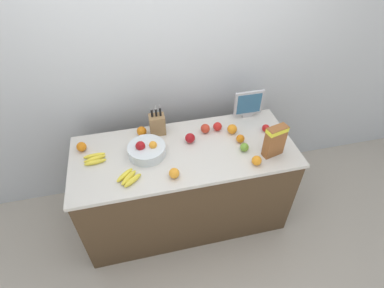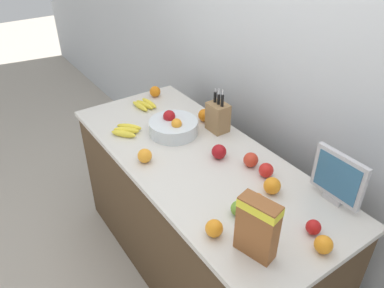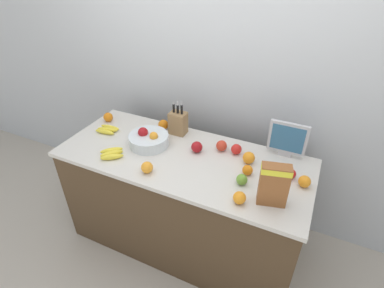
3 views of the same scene
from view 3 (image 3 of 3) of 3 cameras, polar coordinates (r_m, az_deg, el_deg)
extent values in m
plane|color=#B2A899|center=(2.72, -1.47, -17.46)|extent=(14.00, 14.00, 0.00)
cube|color=silver|center=(2.39, 4.54, 13.59)|extent=(9.00, 0.06, 2.60)
cube|color=#4C3823|center=(2.40, -1.62, -11.12)|extent=(1.76, 0.72, 0.85)
cube|color=beige|center=(2.12, -1.80, -2.67)|extent=(1.79, 0.75, 0.03)
cube|color=#937047|center=(2.33, -2.66, 4.00)|extent=(0.13, 0.10, 0.18)
cylinder|color=black|center=(2.29, -3.50, 6.80)|extent=(0.02, 0.02, 0.06)
cube|color=silver|center=(2.27, -3.54, 7.76)|extent=(0.01, 0.00, 0.02)
cylinder|color=black|center=(2.27, -2.74, 6.62)|extent=(0.02, 0.02, 0.06)
cube|color=silver|center=(2.25, -2.78, 7.74)|extent=(0.01, 0.00, 0.04)
cylinder|color=black|center=(2.26, -1.98, 6.57)|extent=(0.02, 0.02, 0.07)
cube|color=silver|center=(2.23, -2.00, 7.76)|extent=(0.01, 0.00, 0.03)
cube|color=#B7B7BC|center=(2.21, 17.20, -1.77)|extent=(0.09, 0.03, 0.03)
cube|color=#B7B7BC|center=(2.14, 17.78, 1.09)|extent=(0.26, 0.02, 0.23)
cube|color=#33668C|center=(2.13, 17.71, 0.91)|extent=(0.22, 0.00, 0.19)
cube|color=brown|center=(1.73, 15.30, -7.57)|extent=(0.17, 0.11, 0.27)
cube|color=yellow|center=(1.66, 15.84, -4.76)|extent=(0.18, 0.11, 0.04)
cylinder|color=silver|center=(2.23, -8.22, 0.79)|extent=(0.29, 0.29, 0.08)
sphere|color=orange|center=(2.17, -7.32, 1.51)|extent=(0.06, 0.06, 0.06)
sphere|color=#A31419|center=(2.23, -9.31, 2.21)|extent=(0.07, 0.07, 0.07)
ellipsoid|color=yellow|center=(2.45, -16.28, 2.24)|extent=(0.17, 0.05, 0.04)
ellipsoid|color=yellow|center=(2.47, -15.81, 2.66)|extent=(0.17, 0.07, 0.04)
ellipsoid|color=yellow|center=(2.50, -15.34, 3.08)|extent=(0.17, 0.05, 0.04)
ellipsoid|color=yellow|center=(2.21, -15.07, -1.17)|extent=(0.14, 0.14, 0.04)
ellipsoid|color=yellow|center=(2.18, -15.03, -1.77)|extent=(0.14, 0.14, 0.04)
ellipsoid|color=yellow|center=(2.14, -15.00, -2.39)|extent=(0.15, 0.13, 0.04)
sphere|color=red|center=(2.16, 5.65, -0.33)|extent=(0.08, 0.08, 0.08)
sphere|color=#A31419|center=(2.13, 0.92, -0.59)|extent=(0.08, 0.08, 0.08)
sphere|color=#6B9E33|center=(1.88, 9.47, -6.69)|extent=(0.07, 0.07, 0.07)
sphere|color=red|center=(2.14, 8.44, -1.00)|extent=(0.08, 0.08, 0.08)
sphere|color=red|center=(2.00, 18.30, -5.42)|extent=(0.07, 0.07, 0.07)
sphere|color=orange|center=(1.97, 10.56, -4.85)|extent=(0.07, 0.07, 0.07)
sphere|color=orange|center=(2.61, -15.68, 4.96)|extent=(0.08, 0.08, 0.08)
sphere|color=orange|center=(1.75, 9.03, -10.09)|extent=(0.08, 0.08, 0.08)
sphere|color=orange|center=(2.06, 10.76, -2.59)|extent=(0.08, 0.08, 0.08)
sphere|color=orange|center=(2.41, -5.49, 3.69)|extent=(0.08, 0.08, 0.08)
sphere|color=orange|center=(1.96, 20.63, -6.70)|extent=(0.08, 0.08, 0.08)
sphere|color=orange|center=(1.97, -8.57, -4.43)|extent=(0.08, 0.08, 0.08)
camera|label=1|loc=(1.20, -88.23, 24.71)|focal=28.00mm
camera|label=2|loc=(0.79, 72.71, 6.68)|focal=35.00mm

